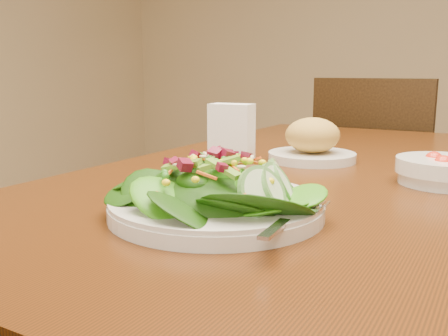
{
  "coord_description": "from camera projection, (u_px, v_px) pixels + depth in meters",
  "views": [
    {
      "loc": [
        0.24,
        -0.91,
        0.93
      ],
      "look_at": [
        -0.07,
        -0.36,
        0.81
      ],
      "focal_mm": 40.0,
      "sensor_mm": 36.0,
      "label": 1
    }
  ],
  "objects": [
    {
      "name": "napkin_holder",
      "position": [
        232.0,
        130.0,
        1.04
      ],
      "size": [
        0.09,
        0.06,
        0.12
      ],
      "rotation": [
        0.0,
        0.0,
        0.11
      ],
      "color": "white",
      "rests_on": "dining_table"
    },
    {
      "name": "tomato_bowl",
      "position": [
        444.0,
        171.0,
        0.81
      ],
      "size": [
        0.15,
        0.15,
        0.05
      ],
      "color": "silver",
      "rests_on": "dining_table"
    },
    {
      "name": "dining_table",
      "position": [
        352.0,
        223.0,
        0.95
      ],
      "size": [
        0.9,
        1.4,
        0.75
      ],
      "color": "#4B2008",
      "rests_on": "ground_plane"
    },
    {
      "name": "salad_plate",
      "position": [
        223.0,
        194.0,
        0.63
      ],
      "size": [
        0.28,
        0.27,
        0.08
      ],
      "rotation": [
        0.0,
        0.0,
        0.36
      ],
      "color": "silver",
      "rests_on": "dining_table"
    },
    {
      "name": "bread_plate",
      "position": [
        312.0,
        143.0,
        1.02
      ],
      "size": [
        0.18,
        0.18,
        0.09
      ],
      "color": "silver",
      "rests_on": "dining_table"
    },
    {
      "name": "chair_far",
      "position": [
        377.0,
        197.0,
        1.82
      ],
      "size": [
        0.45,
        0.45,
        0.91
      ],
      "rotation": [
        0.0,
        0.0,
        3.08
      ],
      "color": "black",
      "rests_on": "ground_plane"
    }
  ]
}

